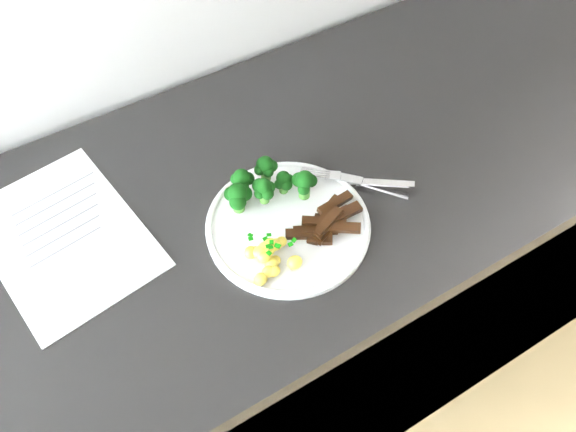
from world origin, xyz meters
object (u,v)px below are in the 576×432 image
at_px(beef_strips, 327,223).
at_px(fork, 362,180).
at_px(potatoes, 269,255).
at_px(broccoli, 265,184).
at_px(plate, 288,225).
at_px(knife, 368,186).
at_px(counter, 255,327).
at_px(recipe_paper, 64,237).

relative_size(beef_strips, fork, 0.90).
bearing_deg(fork, potatoes, -166.00).
bearing_deg(potatoes, broccoli, 62.97).
relative_size(plate, knife, 1.75).
distance_m(plate, beef_strips, 0.06).
height_order(counter, potatoes, potatoes).
relative_size(plate, potatoes, 3.15).
distance_m(broccoli, potatoes, 0.12).
xyz_separation_m(potatoes, beef_strips, (0.11, 0.01, -0.01)).
distance_m(counter, plate, 0.47).
relative_size(counter, knife, 16.48).
bearing_deg(fork, knife, -60.68).
distance_m(beef_strips, knife, 0.11).
distance_m(plate, knife, 0.15).
xyz_separation_m(fork, knife, (0.01, -0.01, -0.01)).
xyz_separation_m(beef_strips, knife, (0.10, 0.03, -0.01)).
xyz_separation_m(plate, fork, (0.15, 0.01, 0.01)).
xyz_separation_m(counter, broccoli, (0.04, -0.02, 0.50)).
bearing_deg(recipe_paper, fork, -18.89).
relative_size(potatoes, fork, 0.57).
height_order(recipe_paper, plate, plate).
relative_size(broccoli, potatoes, 1.74).
relative_size(potatoes, beef_strips, 0.64).
relative_size(broccoli, beef_strips, 1.11).
xyz_separation_m(recipe_paper, potatoes, (0.25, -0.21, 0.02)).
bearing_deg(plate, broccoli, 94.29).
xyz_separation_m(plate, potatoes, (-0.06, -0.04, 0.02)).
height_order(broccoli, potatoes, broccoli).
xyz_separation_m(counter, knife, (0.19, -0.08, 0.46)).
bearing_deg(recipe_paper, knife, -19.76).
bearing_deg(counter, potatoes, -98.14).
bearing_deg(potatoes, plate, 36.62).
xyz_separation_m(potatoes, fork, (0.21, 0.05, -0.01)).
height_order(recipe_paper, fork, fork).
bearing_deg(plate, potatoes, -143.38).
bearing_deg(recipe_paper, broccoli, -18.35).
height_order(recipe_paper, broccoli, broccoli).
bearing_deg(counter, broccoli, -22.80).
relative_size(counter, beef_strips, 18.87).
distance_m(broccoli, knife, 0.17).
bearing_deg(beef_strips, broccoli, 118.92).
height_order(plate, broccoli, broccoli).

